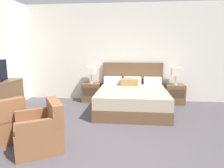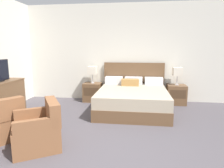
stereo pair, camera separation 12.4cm
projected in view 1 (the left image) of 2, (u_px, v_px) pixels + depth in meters
ground_plane at (107, 152)px, 3.08m from camera, size 9.63×9.63×0.00m
wall_back at (120, 53)px, 5.99m from camera, size 6.98×0.06×2.87m
bed at (132, 98)px, 5.17m from camera, size 1.78×2.00×1.15m
nightstand_left at (92, 92)px, 5.97m from camera, size 0.52×0.45×0.55m
nightstand_right at (175, 94)px, 5.73m from camera, size 0.52×0.45×0.55m
table_lamp_left at (91, 71)px, 5.86m from camera, size 0.25×0.25×0.50m
table_lamp_right at (176, 72)px, 5.61m from camera, size 0.25×0.25×0.50m
armchair_by_window at (0, 125)px, 3.42m from camera, size 0.96×0.96×0.76m
armchair_companion at (41, 132)px, 3.15m from camera, size 0.94×0.94×0.76m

